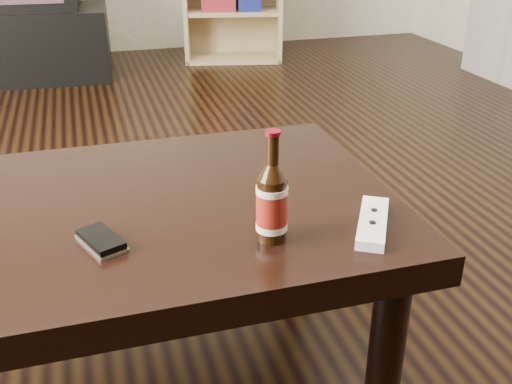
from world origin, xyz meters
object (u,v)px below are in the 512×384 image
object	(u,v)px
coffee_table	(93,237)
beer_bottle	(272,203)
phone	(101,241)
tv_stand	(21,44)
remote	(373,223)

from	to	relation	value
coffee_table	beer_bottle	distance (m)	0.41
coffee_table	beer_bottle	bearing A→B (deg)	-33.36
phone	beer_bottle	bearing A→B (deg)	-34.79
tv_stand	phone	bearing A→B (deg)	-79.45
beer_bottle	remote	distance (m)	0.21
tv_stand	remote	world-z (taller)	remote
phone	remote	distance (m)	0.51
remote	phone	bearing A→B (deg)	-159.24
beer_bottle	remote	world-z (taller)	beer_bottle
tv_stand	beer_bottle	size ratio (longest dim) A/B	5.15
phone	coffee_table	bearing A→B (deg)	73.39
beer_bottle	phone	size ratio (longest dim) A/B	1.76
beer_bottle	phone	xyz separation A→B (m)	(-0.31, 0.07, -0.07)
tv_stand	phone	size ratio (longest dim) A/B	9.08
coffee_table	remote	xyz separation A→B (m)	(0.52, -0.23, 0.07)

